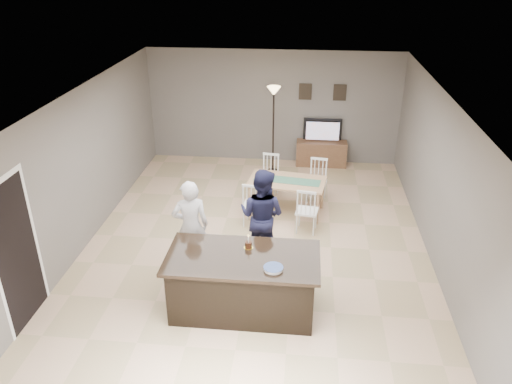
# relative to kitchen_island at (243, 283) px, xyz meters

# --- Properties ---
(floor) EXTENTS (8.00, 8.00, 0.00)m
(floor) POSITION_rel_kitchen_island_xyz_m (0.00, 1.80, -0.45)
(floor) COLOR #D5AC88
(floor) RESTS_ON ground
(room_shell) EXTENTS (8.00, 8.00, 8.00)m
(room_shell) POSITION_rel_kitchen_island_xyz_m (0.00, 1.80, 1.22)
(room_shell) COLOR slate
(room_shell) RESTS_ON floor
(kitchen_island) EXTENTS (2.15, 1.10, 0.90)m
(kitchen_island) POSITION_rel_kitchen_island_xyz_m (0.00, 0.00, 0.00)
(kitchen_island) COLOR black
(kitchen_island) RESTS_ON floor
(tv_console) EXTENTS (1.20, 0.40, 0.60)m
(tv_console) POSITION_rel_kitchen_island_xyz_m (1.20, 5.57, -0.15)
(tv_console) COLOR brown
(tv_console) RESTS_ON floor
(television) EXTENTS (0.91, 0.12, 0.53)m
(television) POSITION_rel_kitchen_island_xyz_m (1.20, 5.64, 0.41)
(television) COLOR black
(television) RESTS_ON tv_console
(tv_screen_glow) EXTENTS (0.78, 0.00, 0.78)m
(tv_screen_glow) POSITION_rel_kitchen_island_xyz_m (1.20, 5.56, 0.42)
(tv_screen_glow) COLOR #CF5317
(tv_screen_glow) RESTS_ON tv_console
(picture_frames) EXTENTS (1.10, 0.02, 0.38)m
(picture_frames) POSITION_rel_kitchen_island_xyz_m (1.15, 5.78, 1.30)
(picture_frames) COLOR black
(picture_frames) RESTS_ON room_shell
(doorway) EXTENTS (0.00, 2.10, 2.65)m
(doorway) POSITION_rel_kitchen_island_xyz_m (-2.99, -0.50, 0.80)
(doorway) COLOR black
(doorway) RESTS_ON floor
(woman) EXTENTS (0.66, 0.54, 1.58)m
(woman) POSITION_rel_kitchen_island_xyz_m (-0.95, 0.93, 0.34)
(woman) COLOR silver
(woman) RESTS_ON floor
(man) EXTENTS (0.96, 0.86, 1.64)m
(man) POSITION_rel_kitchen_island_xyz_m (0.14, 1.35, 0.36)
(man) COLOR #191A37
(man) RESTS_ON floor
(birthday_cake) EXTENTS (0.13, 0.13, 0.21)m
(birthday_cake) POSITION_rel_kitchen_island_xyz_m (0.05, 0.23, 0.49)
(birthday_cake) COLOR gold
(birthday_cake) RESTS_ON kitchen_island
(plate_stack) EXTENTS (0.27, 0.27, 0.04)m
(plate_stack) POSITION_rel_kitchen_island_xyz_m (0.45, -0.27, 0.47)
(plate_stack) COLOR white
(plate_stack) RESTS_ON kitchen_island
(dining_table) EXTENTS (1.63, 1.85, 0.90)m
(dining_table) POSITION_rel_kitchen_island_xyz_m (0.48, 3.06, 0.12)
(dining_table) COLOR tan
(dining_table) RESTS_ON floor
(floor_lamp) EXTENTS (0.31, 0.31, 2.04)m
(floor_lamp) POSITION_rel_kitchen_island_xyz_m (0.06, 5.01, 1.13)
(floor_lamp) COLOR black
(floor_lamp) RESTS_ON floor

